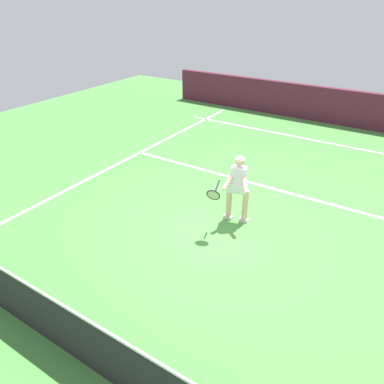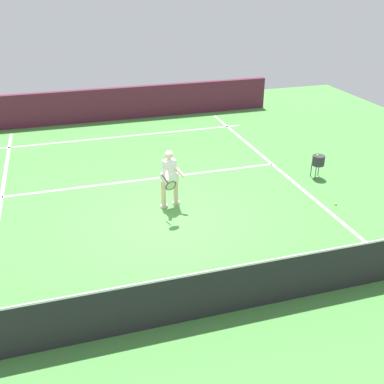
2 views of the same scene
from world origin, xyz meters
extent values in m
plane|color=#4C9342|center=(0.00, 0.00, 0.00)|extent=(23.47, 23.47, 0.00)
cube|color=#561E33|center=(0.00, -8.73, 0.65)|extent=(13.10, 0.24, 1.31)
cube|color=white|center=(0.00, -6.53, 0.00)|extent=(9.10, 0.10, 0.01)
cube|color=white|center=(0.00, -2.50, 0.00)|extent=(8.10, 0.10, 0.01)
cube|color=white|center=(-4.05, 0.00, 0.00)|extent=(0.10, 16.05, 0.01)
cube|color=#232326|center=(0.00, 3.67, 0.48)|extent=(8.62, 0.02, 0.96)
cube|color=white|center=(0.00, 3.67, 0.98)|extent=(8.62, 0.02, 0.04)
cylinder|color=beige|center=(-0.40, -0.71, 0.39)|extent=(0.13, 0.13, 0.78)
cylinder|color=beige|center=(-0.05, -0.62, 0.39)|extent=(0.13, 0.13, 0.78)
cube|color=white|center=(-0.40, -0.71, 0.04)|extent=(0.20, 0.10, 0.08)
cube|color=white|center=(-0.05, -0.62, 0.04)|extent=(0.20, 0.10, 0.08)
cube|color=white|center=(-0.23, -0.66, 1.04)|extent=(0.36, 0.27, 0.52)
cube|color=white|center=(-0.23, -0.66, 0.84)|extent=(0.45, 0.37, 0.20)
sphere|color=beige|center=(-0.23, -0.66, 1.44)|extent=(0.22, 0.22, 0.22)
cylinder|color=beige|center=(-0.41, -0.55, 1.06)|extent=(0.37, 0.43, 0.37)
cylinder|color=beige|center=(-0.11, -0.48, 1.06)|extent=(0.18, 0.49, 0.37)
cylinder|color=black|center=(0.01, -0.18, 1.02)|extent=(0.10, 0.29, 0.14)
torus|color=black|center=(-0.06, 0.12, 0.96)|extent=(0.30, 0.18, 0.28)
cylinder|color=beige|center=(-0.06, 0.12, 0.96)|extent=(0.25, 0.14, 0.23)
sphere|color=#D1E533|center=(-4.42, 0.55, 0.03)|extent=(0.07, 0.07, 0.07)
cylinder|color=#333338|center=(-4.85, -1.17, 0.55)|extent=(0.36, 0.36, 0.30)
cylinder|color=#333338|center=(-4.73, -1.04, 0.20)|extent=(0.02, 0.02, 0.40)
cylinder|color=#333338|center=(-4.98, -1.29, 0.20)|extent=(0.02, 0.02, 0.40)
cylinder|color=#333338|center=(-4.73, -1.29, 0.20)|extent=(0.02, 0.02, 0.40)
sphere|color=#D1E533|center=(-4.80, -1.17, 0.71)|extent=(0.07, 0.07, 0.07)
camera|label=1|loc=(-3.10, 5.64, 4.50)|focal=34.44mm
camera|label=2|loc=(2.33, 9.76, 5.63)|focal=43.14mm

